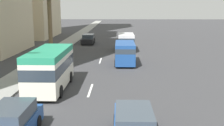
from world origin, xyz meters
TOP-DOWN VIEW (x-y plane):
  - ground_plane at (31.50, 0.00)m, footprint 198.00×198.00m
  - sidewalk_right at (31.50, 6.34)m, footprint 162.00×2.63m
  - lane_stripe_mid at (14.07, 0.00)m, footprint 3.20×0.16m
  - lane_stripe_far at (25.34, 0.00)m, footprint 3.20×0.16m
  - van_lead at (32.76, -3.03)m, footprint 5.13×2.21m
  - minibus_second at (14.34, 2.92)m, footprint 6.77×2.41m
  - car_third at (6.25, 2.78)m, footprint 4.64×1.84m
  - car_fourth at (6.30, -2.71)m, footprint 4.76×1.82m
  - car_fifth at (39.93, 2.91)m, footprint 4.78×1.95m
  - van_sixth at (23.54, -2.68)m, footprint 4.91×2.11m
  - pedestrian_near_lamp at (16.67, 5.89)m, footprint 0.39×0.36m

SIDE VIEW (x-z plane):
  - ground_plane at x=31.50m, z-range 0.00..0.00m
  - lane_stripe_mid at x=14.07m, z-range 0.00..0.01m
  - lane_stripe_far at x=25.34m, z-range 0.00..0.01m
  - sidewalk_right at x=31.50m, z-range 0.00..0.15m
  - car_fifth at x=39.93m, z-range -0.03..1.50m
  - car_fourth at x=6.30m, z-range -0.04..1.53m
  - car_third at x=6.25m, z-range -0.04..1.54m
  - pedestrian_near_lamp at x=16.67m, z-range 0.22..1.81m
  - van_sixth at x=23.54m, z-range 0.17..2.43m
  - van_lead at x=32.76m, z-range 0.17..2.45m
  - minibus_second at x=14.34m, z-range 0.15..3.06m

